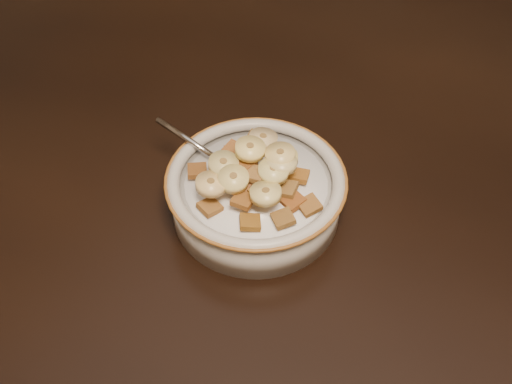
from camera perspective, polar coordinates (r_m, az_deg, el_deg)
The scene contains 35 objects.
table at distance 0.74m, azimuth 5.45°, elevation 5.02°, with size 1.40×0.90×0.04m, color black.
chair at distance 1.29m, azimuth 19.23°, elevation 6.37°, with size 0.38×0.38×0.86m, color black.
cereal_bowl at distance 0.61m, azimuth 0.00°, elevation -0.52°, with size 0.18×0.18×0.04m, color beige.
milk at distance 0.60m, azimuth 0.00°, elevation 0.87°, with size 0.15×0.15×0.00m, color white.
spoon at distance 0.60m, azimuth -2.28°, elevation 2.29°, with size 0.03×0.04×0.01m, color #A8A8A8.
cereal_square_0 at distance 0.59m, azimuth -2.66°, elevation 2.53°, with size 0.02×0.02×0.01m, color brown.
cereal_square_1 at distance 0.57m, azimuth -4.63°, elevation -1.51°, with size 0.02×0.02×0.01m, color brown.
cereal_square_2 at distance 0.56m, azimuth 2.74°, elevation -2.66°, with size 0.02×0.02×0.01m, color olive.
cereal_square_3 at distance 0.57m, azimuth -0.18°, elevation 1.83°, with size 0.02×0.02×0.01m, color olive.
cereal_square_4 at distance 0.60m, azimuth -5.90°, elevation 2.14°, with size 0.02×0.02×0.01m, color brown.
cereal_square_5 at distance 0.59m, azimuth 4.31°, elevation 1.65°, with size 0.02×0.02×0.01m, color brown.
cereal_square_6 at distance 0.61m, azimuth -1.30°, elevation 3.92°, with size 0.02×0.02×0.01m, color #945820.
cereal_square_7 at distance 0.63m, azimuth -0.05°, elevation 5.31°, with size 0.02×0.02×0.01m, color brown.
cereal_square_8 at distance 0.57m, azimuth 5.36°, elevation -1.33°, with size 0.02×0.02×0.01m, color brown.
cereal_square_9 at distance 0.57m, azimuth 3.76°, elevation -0.90°, with size 0.02×0.02×0.01m, color brown.
cereal_square_10 at distance 0.58m, azimuth -1.19°, elevation 2.76°, with size 0.02×0.02×0.01m, color brown.
cereal_square_11 at distance 0.57m, azimuth -1.75°, elevation 0.50°, with size 0.02×0.02×0.01m, color brown.
cereal_square_12 at distance 0.56m, azimuth -1.30°, elevation -0.81°, with size 0.02×0.02×0.01m, color brown.
cereal_square_13 at distance 0.61m, azimuth -2.21°, elevation 4.26°, with size 0.02×0.02×0.01m, color brown.
cereal_square_14 at distance 0.56m, azimuth 0.51°, elevation -0.12°, with size 0.02×0.02×0.01m, color #9A6822.
cereal_square_15 at distance 0.62m, azimuth -2.29°, elevation 4.01°, with size 0.02×0.02×0.01m, color brown.
cereal_square_16 at distance 0.59m, azimuth -2.30°, elevation 2.78°, with size 0.02×0.02×0.01m, color brown.
cereal_square_17 at distance 0.58m, azimuth 3.08°, elevation 0.33°, with size 0.02×0.02×0.01m, color brown.
cereal_square_18 at distance 0.58m, azimuth -1.67°, elevation 2.07°, with size 0.02×0.02×0.01m, color #936219.
cereal_square_19 at distance 0.55m, azimuth -0.60°, elevation -3.03°, with size 0.02×0.02×0.01m, color #955B1A.
banana_slice_0 at distance 0.57m, azimuth 1.75°, elevation 2.10°, with size 0.03×0.03×0.01m, color #F9EE99.
banana_slice_1 at distance 0.55m, azimuth 0.98°, elevation -0.15°, with size 0.03×0.03×0.01m, color #D5C882.
banana_slice_2 at distance 0.58m, azimuth -0.59°, elevation 4.33°, with size 0.03×0.03×0.01m, color #FDE185.
banana_slice_3 at distance 0.56m, azimuth -2.26°, elevation 1.31°, with size 0.03×0.03×0.01m, color #FADE78.
banana_slice_4 at distance 0.58m, azimuth -3.26°, elevation 2.78°, with size 0.03×0.03×0.01m, color beige.
banana_slice_5 at distance 0.58m, azimuth 2.42°, elevation 3.72°, with size 0.03×0.03×0.01m, color #EBD17E.
banana_slice_6 at distance 0.62m, azimuth 0.72°, elevation 5.32°, with size 0.03×0.03×0.01m, color #E0C486.
banana_slice_7 at distance 0.57m, azimuth 2.57°, elevation 2.89°, with size 0.03×0.03×0.01m, color #D2C684.
banana_slice_8 at distance 0.56m, azimuth -4.52°, elevation 0.79°, with size 0.03×0.03×0.01m, color #ECCC85.
banana_slice_9 at distance 0.59m, azimuth 2.72°, elevation 3.36°, with size 0.03×0.03×0.01m, color #FFE882.
Camera 1 is at (0.19, -0.51, 1.23)m, focal length 40.00 mm.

